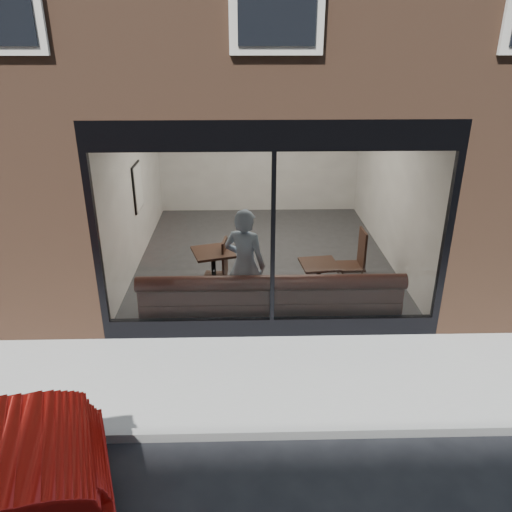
{
  "coord_description": "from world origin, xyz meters",
  "views": [
    {
      "loc": [
        -0.4,
        -4.38,
        4.15
      ],
      "look_at": [
        -0.23,
        2.4,
        1.17
      ],
      "focal_mm": 35.0,
      "sensor_mm": 36.0,
      "label": 1
    }
  ],
  "objects_px": {
    "cafe_table_left": "(213,252)",
    "cafe_chair_left": "(215,276)",
    "banquette": "(270,309)",
    "cafe_table_right": "(319,264)",
    "cafe_chair_right": "(351,266)",
    "person": "(245,265)"
  },
  "relations": [
    {
      "from": "cafe_table_left",
      "to": "cafe_table_right",
      "type": "relative_size",
      "value": 1.13
    },
    {
      "from": "person",
      "to": "cafe_chair_left",
      "type": "distance_m",
      "value": 1.3
    },
    {
      "from": "banquette",
      "to": "cafe_table_right",
      "type": "xyz_separation_m",
      "value": [
        0.82,
        0.55,
        0.52
      ]
    },
    {
      "from": "banquette",
      "to": "cafe_chair_left",
      "type": "xyz_separation_m",
      "value": [
        -0.93,
        1.17,
        0.01
      ]
    },
    {
      "from": "banquette",
      "to": "person",
      "type": "distance_m",
      "value": 0.81
    },
    {
      "from": "person",
      "to": "cafe_chair_right",
      "type": "distance_m",
      "value": 2.47
    },
    {
      "from": "banquette",
      "to": "cafe_chair_left",
      "type": "bearing_deg",
      "value": 128.39
    },
    {
      "from": "banquette",
      "to": "cafe_chair_right",
      "type": "bearing_deg",
      "value": 44.16
    },
    {
      "from": "person",
      "to": "cafe_chair_right",
      "type": "relative_size",
      "value": 3.96
    },
    {
      "from": "cafe_table_right",
      "to": "banquette",
      "type": "bearing_deg",
      "value": -146.3
    },
    {
      "from": "person",
      "to": "cafe_table_left",
      "type": "relative_size",
      "value": 2.73
    },
    {
      "from": "cafe_table_left",
      "to": "cafe_chair_left",
      "type": "height_order",
      "value": "cafe_table_left"
    },
    {
      "from": "person",
      "to": "cafe_table_left",
      "type": "distance_m",
      "value": 1.07
    },
    {
      "from": "person",
      "to": "cafe_chair_right",
      "type": "height_order",
      "value": "person"
    },
    {
      "from": "person",
      "to": "cafe_table_left",
      "type": "xyz_separation_m",
      "value": [
        -0.55,
        0.9,
        -0.17
      ]
    },
    {
      "from": "banquette",
      "to": "cafe_table_left",
      "type": "relative_size",
      "value": 6.01
    },
    {
      "from": "cafe_table_right",
      "to": "cafe_table_left",
      "type": "bearing_deg",
      "value": 162.61
    },
    {
      "from": "cafe_table_left",
      "to": "cafe_chair_right",
      "type": "distance_m",
      "value": 2.6
    },
    {
      "from": "cafe_table_left",
      "to": "cafe_chair_left",
      "type": "distance_m",
      "value": 0.5
    },
    {
      "from": "person",
      "to": "cafe_table_right",
      "type": "bearing_deg",
      "value": -141.06
    },
    {
      "from": "banquette",
      "to": "cafe_chair_left",
      "type": "distance_m",
      "value": 1.5
    },
    {
      "from": "cafe_table_right",
      "to": "cafe_chair_right",
      "type": "relative_size",
      "value": 1.28
    }
  ]
}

